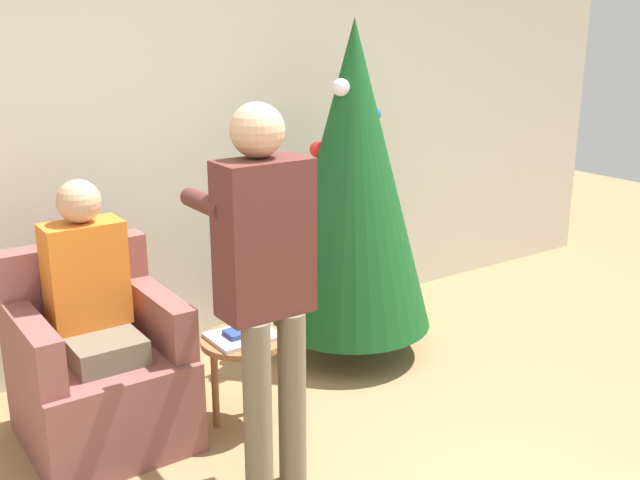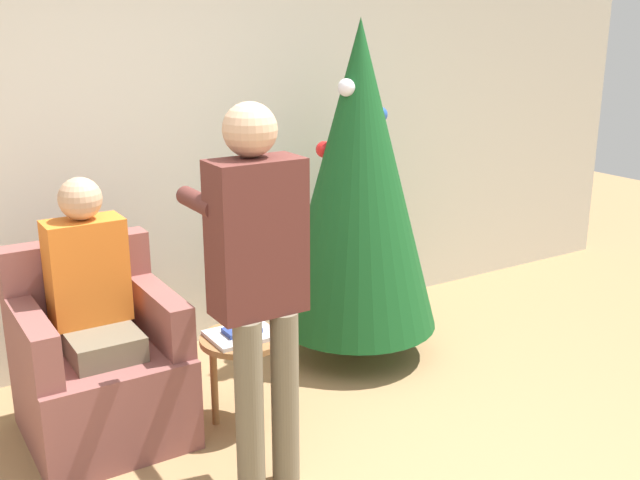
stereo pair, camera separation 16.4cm
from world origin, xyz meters
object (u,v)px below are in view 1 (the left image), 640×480
(armchair, at_px, (98,373))
(person_standing, at_px, (265,271))
(side_stool, at_px, (244,352))
(person_seated, at_px, (93,304))
(christmas_tree, at_px, (353,178))

(armchair, distance_m, person_standing, 1.13)
(armchair, height_order, side_stool, armchair)
(person_seated, distance_m, person_standing, 0.95)
(person_standing, relative_size, side_stool, 3.50)
(christmas_tree, height_order, armchair, christmas_tree)
(armchair, distance_m, side_stool, 0.70)
(christmas_tree, bearing_deg, person_standing, -141.51)
(person_standing, bearing_deg, christmas_tree, 38.49)
(christmas_tree, xyz_separation_m, side_stool, (-0.96, -0.39, -0.69))
(person_standing, distance_m, side_stool, 0.78)
(christmas_tree, xyz_separation_m, armchair, (-1.58, -0.09, -0.75))
(christmas_tree, distance_m, person_standing, 1.43)
(armchair, bearing_deg, person_standing, -59.69)
(side_stool, bearing_deg, person_seated, 155.59)
(armchair, relative_size, person_seated, 0.73)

